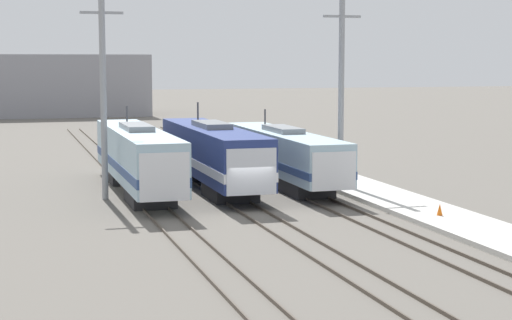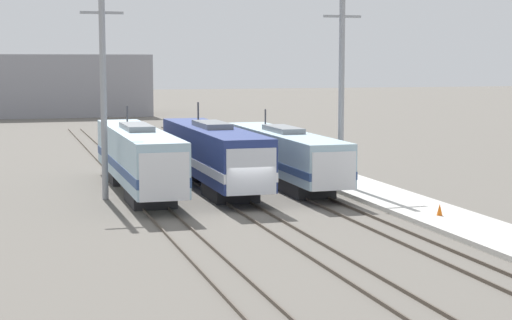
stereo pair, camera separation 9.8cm
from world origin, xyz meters
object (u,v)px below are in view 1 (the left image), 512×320
(catenary_tower_left, at_px, (103,91))
(locomotive_far_left, at_px, (138,158))
(locomotive_far_right, at_px, (286,156))
(traffic_cone, at_px, (440,209))
(catenary_tower_right, at_px, (341,89))
(locomotive_center, at_px, (213,155))

(catenary_tower_left, bearing_deg, locomotive_far_left, 35.21)
(locomotive_far_right, distance_m, traffic_cone, 14.72)
(locomotive_far_left, xyz_separation_m, catenary_tower_left, (-2.27, -1.60, 4.26))
(catenary_tower_left, relative_size, catenary_tower_right, 1.00)
(locomotive_far_right, height_order, catenary_tower_left, catenary_tower_left)
(catenary_tower_right, distance_m, traffic_cone, 13.33)
(locomotive_far_right, xyz_separation_m, catenary_tower_right, (3.03, -2.22, 4.46))
(locomotive_far_right, bearing_deg, catenary_tower_right, -36.21)
(locomotive_center, bearing_deg, locomotive_far_right, 1.10)
(locomotive_far_left, height_order, locomotive_center, locomotive_center)
(locomotive_center, bearing_deg, catenary_tower_right, -14.88)
(locomotive_far_left, xyz_separation_m, traffic_cone, (13.72, -13.53, -1.65))
(locomotive_center, relative_size, traffic_cone, 29.95)
(locomotive_far_left, bearing_deg, catenary_tower_left, -144.79)
(locomotive_far_right, bearing_deg, locomotive_center, -178.90)
(catenary_tower_left, height_order, catenary_tower_right, same)
(locomotive_far_right, relative_size, traffic_cone, 29.88)
(locomotive_far_left, height_order, catenary_tower_right, catenary_tower_right)
(locomotive_center, distance_m, traffic_cone, 16.64)
(locomotive_center, height_order, traffic_cone, locomotive_center)
(traffic_cone, bearing_deg, catenary_tower_right, 93.67)
(catenary_tower_left, height_order, traffic_cone, catenary_tower_left)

